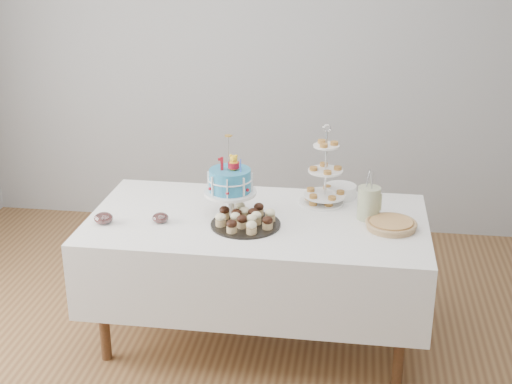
# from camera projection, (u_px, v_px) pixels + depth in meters

# --- Properties ---
(floor) EXTENTS (5.00, 5.00, 0.00)m
(floor) POSITION_uv_depth(u_px,v_px,m) (250.00, 363.00, 4.05)
(floor) COLOR brown
(floor) RESTS_ON ground
(walls) EXTENTS (5.04, 4.04, 2.70)m
(walls) POSITION_uv_depth(u_px,v_px,m) (249.00, 135.00, 3.57)
(walls) COLOR #A0A2A5
(walls) RESTS_ON floor
(table) EXTENTS (1.92, 1.02, 0.77)m
(table) POSITION_uv_depth(u_px,v_px,m) (257.00, 254.00, 4.13)
(table) COLOR white
(table) RESTS_ON floor
(birthday_cake) EXTENTS (0.30, 0.30, 0.46)m
(birthday_cake) POSITION_uv_depth(u_px,v_px,m) (230.00, 194.00, 4.07)
(birthday_cake) COLOR white
(birthday_cake) RESTS_ON table
(cupcake_tray) EXTENTS (0.39, 0.39, 0.09)m
(cupcake_tray) POSITION_uv_depth(u_px,v_px,m) (246.00, 218.00, 3.94)
(cupcake_tray) COLOR black
(cupcake_tray) RESTS_ON table
(pie) EXTENTS (0.28, 0.28, 0.04)m
(pie) POSITION_uv_depth(u_px,v_px,m) (391.00, 224.00, 3.91)
(pie) COLOR tan
(pie) RESTS_ON table
(tiered_stand) EXTENTS (0.25, 0.25, 0.49)m
(tiered_stand) POSITION_uv_depth(u_px,v_px,m) (326.00, 171.00, 4.19)
(tiered_stand) COLOR silver
(tiered_stand) RESTS_ON table
(plate_stack) EXTENTS (0.19, 0.19, 0.08)m
(plate_stack) POSITION_uv_depth(u_px,v_px,m) (340.00, 191.00, 4.34)
(plate_stack) COLOR white
(plate_stack) RESTS_ON table
(pastry_plate) EXTENTS (0.27, 0.27, 0.04)m
(pastry_plate) POSITION_uv_depth(u_px,v_px,m) (321.00, 201.00, 4.26)
(pastry_plate) COLOR white
(pastry_plate) RESTS_ON table
(jam_bowl_a) EXTENTS (0.11, 0.11, 0.06)m
(jam_bowl_a) POSITION_uv_depth(u_px,v_px,m) (104.00, 218.00, 3.97)
(jam_bowl_a) COLOR silver
(jam_bowl_a) RESTS_ON table
(jam_bowl_b) EXTENTS (0.09, 0.09, 0.06)m
(jam_bowl_b) POSITION_uv_depth(u_px,v_px,m) (160.00, 218.00, 3.99)
(jam_bowl_b) COLOR silver
(jam_bowl_b) RESTS_ON table
(utensil_pitcher) EXTENTS (0.14, 0.13, 0.29)m
(utensil_pitcher) POSITION_uv_depth(u_px,v_px,m) (369.00, 202.00, 4.01)
(utensil_pitcher) COLOR beige
(utensil_pitcher) RESTS_ON table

